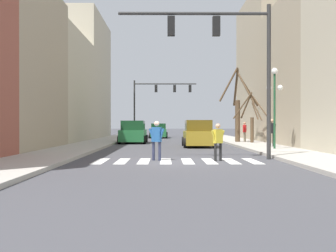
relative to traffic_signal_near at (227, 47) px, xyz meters
name	(u,v)px	position (x,y,z in m)	size (l,w,h in m)	color
ground_plane	(177,162)	(-2.21, -1.11, -4.88)	(240.00, 240.00, 0.00)	#424247
sidewalk_left	(35,160)	(-7.99, -1.11, -4.80)	(2.95, 90.00, 0.15)	#ADA89E
sidewalk_right	(318,160)	(3.56, -1.11, -4.80)	(2.95, 90.00, 0.15)	#ADA89E
building_row_left	(40,75)	(-12.46, 13.57, 0.52)	(6.00, 38.90, 13.06)	#934C3D
building_row_right	(319,64)	(8.04, 10.24, 0.83)	(6.00, 32.58, 13.37)	#BCB299
crosswalk_stripes	(177,161)	(-2.21, -0.86, -4.87)	(6.75, 2.60, 0.01)	white
traffic_signal_near	(227,47)	(0.00, 0.00, 0.00)	(6.65, 0.28, 6.75)	#2D2D2D
traffic_signal_far	(157,95)	(-3.63, 28.41, 0.05)	(7.26, 0.28, 6.62)	#2D2D2D
street_lamp_right_corner	(275,92)	(3.50, 5.07, -1.50)	(0.95, 0.36, 4.57)	#1E4C2D
car_parked_right_mid	(198,135)	(-0.45, 9.43, -4.04)	(2.10, 4.17, 1.81)	#A38423
car_parked_left_near	(159,131)	(-3.43, 27.09, -4.12)	(1.98, 4.76, 1.62)	#236B38
car_driving_away_lane	(195,130)	(0.98, 31.47, -4.04)	(1.98, 4.15, 1.81)	white
car_parked_left_far	(133,133)	(-5.29, 14.81, -4.03)	(2.21, 4.49, 1.82)	#236B38
pedestrian_waiting_at_curb	(157,137)	(-3.05, -0.54, -3.89)	(0.69, 0.36, 1.66)	#282D47
pedestrian_on_left_sidewalk	(272,130)	(3.94, 7.22, -3.71)	(0.67, 0.47, 1.71)	black
pedestrian_on_right_sidewalk	(218,139)	(-0.48, -0.74, -3.95)	(0.63, 0.40, 1.56)	black
pedestrian_crossing_street	(245,130)	(3.60, 13.89, -3.79)	(0.36, 0.65, 1.58)	#7A705B
street_tree_right_far	(238,108)	(3.11, 14.05, -2.04)	(3.40, 3.77, 5.91)	brown
street_tree_right_mid	(252,119)	(3.88, 12.67, -2.95)	(2.47, 2.65, 3.85)	brown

